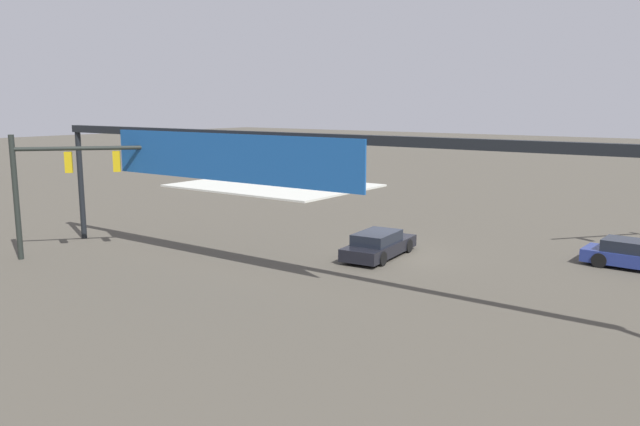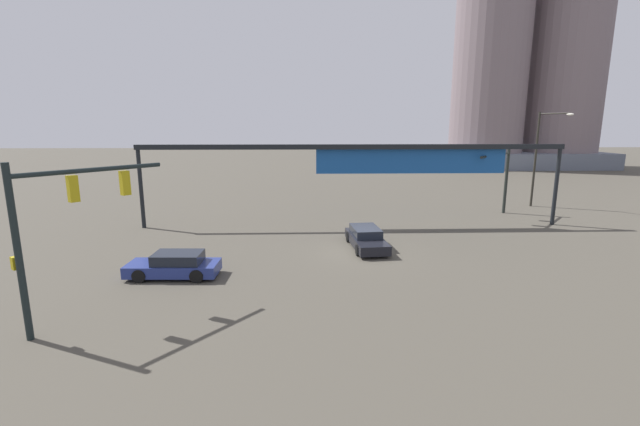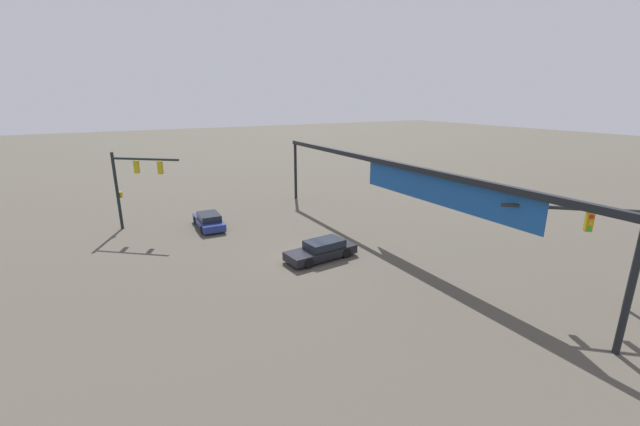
{
  "view_description": "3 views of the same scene",
  "coord_description": "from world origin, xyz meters",
  "px_view_note": "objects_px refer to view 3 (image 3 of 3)",
  "views": [
    {
      "loc": [
        -14.11,
        24.99,
        6.98
      ],
      "look_at": [
        2.26,
        2.49,
        2.13
      ],
      "focal_mm": 35.31,
      "sensor_mm": 36.0,
      "label": 1
    },
    {
      "loc": [
        -3.27,
        -24.1,
        7.23
      ],
      "look_at": [
        -2.45,
        0.95,
        2.07
      ],
      "focal_mm": 24.04,
      "sensor_mm": 36.0,
      "label": 2
    },
    {
      "loc": [
        21.29,
        -11.36,
        10.13
      ],
      "look_at": [
        -2.66,
        2.12,
        2.1
      ],
      "focal_mm": 22.47,
      "sensor_mm": 36.0,
      "label": 3
    }
  ],
  "objects_px": {
    "sedan_car_approaching": "(322,250)",
    "sedan_car_waiting_far": "(209,221)",
    "traffic_signal_opposite_side": "(131,178)",
    "traffic_signal_near_corner": "(601,233)"
  },
  "relations": [
    {
      "from": "sedan_car_approaching",
      "to": "sedan_car_waiting_far",
      "type": "height_order",
      "value": "same"
    },
    {
      "from": "traffic_signal_opposite_side",
      "to": "sedan_car_waiting_far",
      "type": "bearing_deg",
      "value": 14.49
    },
    {
      "from": "traffic_signal_near_corner",
      "to": "sedan_car_waiting_far",
      "type": "relative_size",
      "value": 1.29
    },
    {
      "from": "traffic_signal_near_corner",
      "to": "sedan_car_approaching",
      "type": "bearing_deg",
      "value": -12.41
    },
    {
      "from": "sedan_car_approaching",
      "to": "sedan_car_waiting_far",
      "type": "bearing_deg",
      "value": -69.87
    },
    {
      "from": "traffic_signal_opposite_side",
      "to": "sedan_car_waiting_far",
      "type": "xyz_separation_m",
      "value": [
        2.29,
        5.03,
        -3.55
      ]
    },
    {
      "from": "traffic_signal_opposite_side",
      "to": "sedan_car_waiting_far",
      "type": "height_order",
      "value": "traffic_signal_opposite_side"
    },
    {
      "from": "traffic_signal_opposite_side",
      "to": "sedan_car_waiting_far",
      "type": "relative_size",
      "value": 1.39
    },
    {
      "from": "traffic_signal_opposite_side",
      "to": "sedan_car_waiting_far",
      "type": "distance_m",
      "value": 6.57
    },
    {
      "from": "traffic_signal_near_corner",
      "to": "sedan_car_approaching",
      "type": "relative_size",
      "value": 1.17
    }
  ]
}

